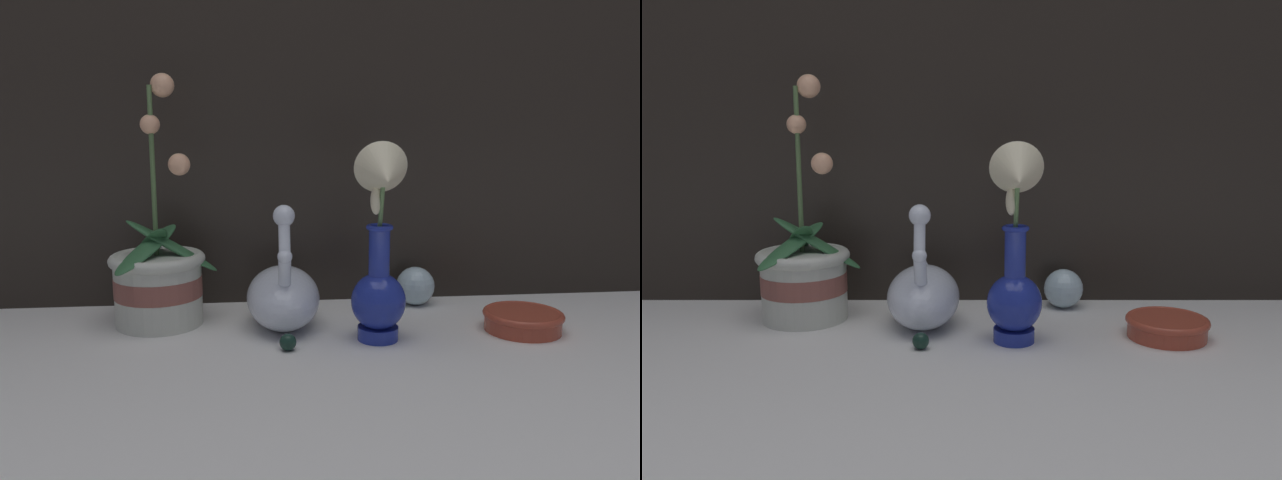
{
  "view_description": "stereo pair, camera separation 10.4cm",
  "coord_description": "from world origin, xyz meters",
  "views": [
    {
      "loc": [
        -0.13,
        -0.87,
        0.34
      ],
      "look_at": [
        -0.03,
        0.15,
        0.15
      ],
      "focal_mm": 35.0,
      "sensor_mm": 36.0,
      "label": 1
    },
    {
      "loc": [
        -0.02,
        -0.87,
        0.34
      ],
      "look_at": [
        -0.03,
        0.15,
        0.15
      ],
      "focal_mm": 35.0,
      "sensor_mm": 36.0,
      "label": 2
    }
  ],
  "objects": [
    {
      "name": "blue_vase",
      "position": [
        0.06,
        0.05,
        0.13
      ],
      "size": [
        0.09,
        0.11,
        0.31
      ],
      "color": "navy",
      "rests_on": "ground_plane"
    },
    {
      "name": "swan_figurine",
      "position": [
        -0.09,
        0.14,
        0.06
      ],
      "size": [
        0.12,
        0.21,
        0.22
      ],
      "color": "silver",
      "rests_on": "ground_plane"
    },
    {
      "name": "glass_bauble",
      "position": [
        -0.09,
        0.02,
        0.01
      ],
      "size": [
        0.03,
        0.03,
        0.03
      ],
      "color": "#142D23",
      "rests_on": "ground_plane"
    },
    {
      "name": "ground_plane",
      "position": [
        0.0,
        0.0,
        0.0
      ],
      "size": [
        2.8,
        2.8,
        0.0
      ],
      "primitive_type": "plane",
      "color": "silver"
    },
    {
      "name": "amber_dish",
      "position": [
        0.3,
        0.08,
        0.02
      ],
      "size": [
        0.13,
        0.13,
        0.03
      ],
      "color": "#A8422D",
      "rests_on": "ground_plane"
    },
    {
      "name": "orchid_potted_plant",
      "position": [
        -0.3,
        0.17,
        0.08
      ],
      "size": [
        0.18,
        0.19,
        0.42
      ],
      "color": "beige",
      "rests_on": "ground_plane"
    },
    {
      "name": "glass_sphere",
      "position": [
        0.16,
        0.24,
        0.04
      ],
      "size": [
        0.07,
        0.07,
        0.07
      ],
      "color": "silver",
      "rests_on": "ground_plane"
    }
  ]
}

